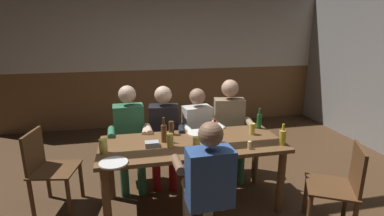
{
  "coord_description": "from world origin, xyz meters",
  "views": [
    {
      "loc": [
        -0.61,
        -2.73,
        1.93
      ],
      "look_at": [
        0.0,
        0.1,
        1.12
      ],
      "focal_mm": 27.44,
      "sensor_mm": 36.0,
      "label": 1
    }
  ],
  "objects": [
    {
      "name": "pint_glass_0",
      "position": [
        0.01,
        -0.08,
        0.81
      ],
      "size": [
        0.07,
        0.07,
        0.12
      ],
      "primitive_type": "cylinder",
      "color": "#E5C64C",
      "rests_on": "dining_table"
    },
    {
      "name": "dining_table",
      "position": [
        0.0,
        0.09,
        0.64
      ],
      "size": [
        1.92,
        0.8,
        0.75
      ],
      "color": "brown",
      "rests_on": "ground_plane"
    },
    {
      "name": "back_wall_wainscot",
      "position": [
        0.0,
        3.03,
        0.56
      ],
      "size": [
        6.38,
        0.12,
        1.12
      ],
      "primitive_type": "cube",
      "color": "brown",
      "rests_on": "ground_plane"
    },
    {
      "name": "table_candle",
      "position": [
        0.52,
        -0.2,
        0.79
      ],
      "size": [
        0.04,
        0.04,
        0.08
      ],
      "primitive_type": "cylinder",
      "color": "#F9E08C",
      "rests_on": "dining_table"
    },
    {
      "name": "plate_1",
      "position": [
        0.12,
        0.33,
        0.76
      ],
      "size": [
        0.24,
        0.24,
        0.01
      ],
      "primitive_type": "cylinder",
      "color": "white",
      "rests_on": "dining_table"
    },
    {
      "name": "pint_glass_3",
      "position": [
        -0.18,
        0.37,
        0.82
      ],
      "size": [
        0.06,
        0.06,
        0.15
      ],
      "primitive_type": "cylinder",
      "color": "#4C2D19",
      "rests_on": "dining_table"
    },
    {
      "name": "pint_glass_4",
      "position": [
        0.71,
        0.18,
        0.81
      ],
      "size": [
        0.07,
        0.07,
        0.13
      ],
      "primitive_type": "cylinder",
      "color": "#E5C64C",
      "rests_on": "dining_table"
    },
    {
      "name": "chair_empty_near_left",
      "position": [
        1.29,
        -0.61,
        0.48
      ],
      "size": [
        0.6,
        0.6,
        0.88
      ],
      "rotation": [
        0.0,
        0.0,
        1.07
      ],
      "color": "brown",
      "rests_on": "ground_plane"
    },
    {
      "name": "bottle_3",
      "position": [
        0.88,
        0.36,
        0.84
      ],
      "size": [
        0.06,
        0.06,
        0.25
      ],
      "color": "#195923",
      "rests_on": "dining_table"
    },
    {
      "name": "bottle_1",
      "position": [
        -0.29,
        0.17,
        0.85
      ],
      "size": [
        0.06,
        0.06,
        0.27
      ],
      "color": "#593314",
      "rests_on": "dining_table"
    },
    {
      "name": "ground_plane",
      "position": [
        0.0,
        0.0,
        0.0
      ],
      "size": [
        7.65,
        7.65,
        0.0
      ],
      "primitive_type": "plane",
      "color": "#4C331E"
    },
    {
      "name": "condiment_caddy",
      "position": [
        -0.42,
        0.07,
        0.77
      ],
      "size": [
        0.14,
        0.1,
        0.05
      ],
      "primitive_type": "cube",
      "color": "#B2B7BC",
      "rests_on": "dining_table"
    },
    {
      "name": "pint_glass_1",
      "position": [
        -0.24,
        0.02,
        0.82
      ],
      "size": [
        0.07,
        0.07,
        0.14
      ],
      "primitive_type": "cylinder",
      "color": "#E5C64C",
      "rests_on": "dining_table"
    },
    {
      "name": "bottle_2",
      "position": [
        0.9,
        -0.16,
        0.83
      ],
      "size": [
        0.07,
        0.07,
        0.22
      ],
      "color": "gold",
      "rests_on": "dining_table"
    },
    {
      "name": "plate_0",
      "position": [
        -0.79,
        -0.25,
        0.76
      ],
      "size": [
        0.26,
        0.26,
        0.01
      ],
      "primitive_type": "cylinder",
      "color": "white",
      "rests_on": "dining_table"
    },
    {
      "name": "person_2",
      "position": [
        0.23,
        0.71,
        0.65
      ],
      "size": [
        0.53,
        0.55,
        1.18
      ],
      "rotation": [
        0.0,
        0.0,
        3.28
      ],
      "color": "silver",
      "rests_on": "ground_plane"
    },
    {
      "name": "person_4",
      "position": [
        -0.0,
        -0.53,
        0.66
      ],
      "size": [
        0.54,
        0.55,
        1.2
      ],
      "rotation": [
        0.0,
        0.0,
        0.03
      ],
      "color": "#2D4C84",
      "rests_on": "ground_plane"
    },
    {
      "name": "person_0",
      "position": [
        -0.65,
        0.71,
        0.68
      ],
      "size": [
        0.51,
        0.53,
        1.25
      ],
      "rotation": [
        0.0,
        0.0,
        3.19
      ],
      "color": "#33724C",
      "rests_on": "ground_plane"
    },
    {
      "name": "bottle_0",
      "position": [
        0.23,
        0.06,
        0.84
      ],
      "size": [
        0.06,
        0.06,
        0.24
      ],
      "color": "red",
      "rests_on": "dining_table"
    },
    {
      "name": "pint_glass_2",
      "position": [
        -0.89,
        0.01,
        0.82
      ],
      "size": [
        0.08,
        0.08,
        0.14
      ],
      "primitive_type": "cylinder",
      "color": "#E5C64C",
      "rests_on": "dining_table"
    },
    {
      "name": "back_wall_upper",
      "position": [
        0.0,
        3.03,
        1.85
      ],
      "size": [
        6.38,
        0.12,
        1.47
      ],
      "primitive_type": "cube",
      "color": "beige"
    },
    {
      "name": "chair_empty_near_right",
      "position": [
        -1.52,
        0.37,
        0.48
      ],
      "size": [
        0.51,
        0.51,
        0.88
      ],
      "rotation": [
        0.0,
        0.0,
        -1.76
      ],
      "color": "brown",
      "rests_on": "ground_plane"
    },
    {
      "name": "person_3",
      "position": [
        0.64,
        0.72,
        0.7
      ],
      "size": [
        0.57,
        0.56,
        1.27
      ],
      "rotation": [
        0.0,
        0.0,
        2.96
      ],
      "color": "#997F60",
      "rests_on": "ground_plane"
    },
    {
      "name": "person_1",
      "position": [
        -0.23,
        0.72,
        0.68
      ],
      "size": [
        0.53,
        0.56,
        1.22
      ],
      "rotation": [
        0.0,
        0.0,
        3.01
      ],
      "color": "black",
      "rests_on": "ground_plane"
    }
  ]
}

